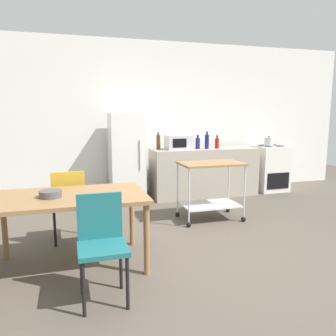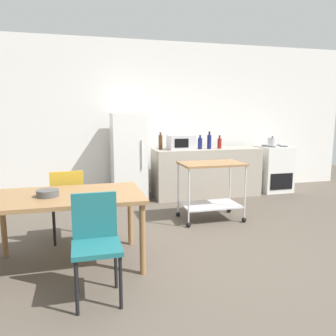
% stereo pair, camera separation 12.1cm
% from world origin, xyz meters
% --- Properties ---
extents(ground_plane, '(12.00, 12.00, 0.00)m').
position_xyz_m(ground_plane, '(0.00, 0.00, 0.00)').
color(ground_plane, brown).
extents(back_wall, '(8.40, 0.12, 2.90)m').
position_xyz_m(back_wall, '(0.00, 3.20, 1.45)').
color(back_wall, white).
rests_on(back_wall, ground_plane).
extents(kitchen_counter, '(2.00, 0.64, 0.90)m').
position_xyz_m(kitchen_counter, '(0.90, 2.60, 0.45)').
color(kitchen_counter, '#A89E8E').
rests_on(kitchen_counter, ground_plane).
extents(dining_table, '(1.50, 0.90, 0.75)m').
position_xyz_m(dining_table, '(-1.55, 0.17, 0.67)').
color(dining_table, olive).
rests_on(dining_table, ground_plane).
extents(chair_mustard, '(0.42, 0.42, 0.89)m').
position_xyz_m(chair_mustard, '(-1.58, 0.86, 0.52)').
color(chair_mustard, gold).
rests_on(chair_mustard, ground_plane).
extents(chair_teal, '(0.40, 0.40, 0.89)m').
position_xyz_m(chair_teal, '(-1.31, -0.52, 0.52)').
color(chair_teal, '#1E666B').
rests_on(chair_teal, ground_plane).
extents(stove_oven, '(0.60, 0.61, 0.92)m').
position_xyz_m(stove_oven, '(2.35, 2.62, 0.45)').
color(stove_oven, white).
rests_on(stove_oven, ground_plane).
extents(refrigerator, '(0.60, 0.63, 1.55)m').
position_xyz_m(refrigerator, '(-0.55, 2.70, 0.78)').
color(refrigerator, white).
rests_on(refrigerator, ground_plane).
extents(kitchen_cart, '(0.91, 0.57, 0.85)m').
position_xyz_m(kitchen_cart, '(0.42, 1.20, 0.57)').
color(kitchen_cart, olive).
rests_on(kitchen_cart, ground_plane).
extents(bottle_soda, '(0.07, 0.07, 0.31)m').
position_xyz_m(bottle_soda, '(0.03, 2.68, 1.04)').
color(bottle_soda, '#4C2D19').
rests_on(bottle_soda, kitchen_counter).
extents(microwave, '(0.46, 0.35, 0.26)m').
position_xyz_m(microwave, '(0.39, 2.57, 1.03)').
color(microwave, silver).
rests_on(microwave, kitchen_counter).
extents(bottle_sesame_oil, '(0.08, 0.08, 0.26)m').
position_xyz_m(bottle_sesame_oil, '(0.75, 2.56, 1.01)').
color(bottle_sesame_oil, navy).
rests_on(bottle_sesame_oil, kitchen_counter).
extents(bottle_wine, '(0.08, 0.08, 0.32)m').
position_xyz_m(bottle_wine, '(0.92, 2.52, 1.04)').
color(bottle_wine, navy).
rests_on(bottle_wine, kitchen_counter).
extents(bottle_soy_sauce, '(0.08, 0.08, 0.25)m').
position_xyz_m(bottle_soy_sauce, '(1.13, 2.53, 1.00)').
color(bottle_soy_sauce, maroon).
rests_on(bottle_soy_sauce, kitchen_counter).
extents(fruit_bowl, '(0.21, 0.21, 0.07)m').
position_xyz_m(fruit_bowl, '(-1.73, 0.14, 0.78)').
color(fruit_bowl, '#4C4C4C').
rests_on(fruit_bowl, dining_table).
extents(kettle, '(0.24, 0.17, 0.19)m').
position_xyz_m(kettle, '(2.23, 2.52, 1.00)').
color(kettle, silver).
rests_on(kettle, stove_oven).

